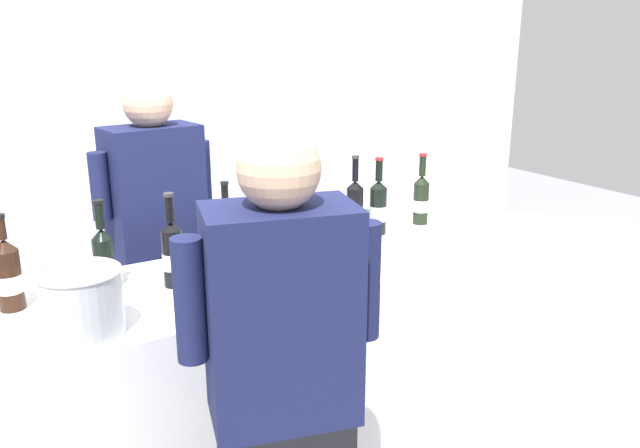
# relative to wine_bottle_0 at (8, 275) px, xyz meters

# --- Properties ---
(wall_back) EXTENTS (8.00, 0.10, 2.80)m
(wall_back) POSITION_rel_wine_bottle_0_xyz_m (0.92, 2.48, 0.27)
(wall_back) COLOR white
(wall_back) RESTS_ON ground_plane
(counter) EXTENTS (2.24, 0.67, 1.01)m
(counter) POSITION_rel_wine_bottle_0_xyz_m (0.92, -0.12, -0.62)
(counter) COLOR white
(counter) RESTS_ON ground_plane
(wine_bottle_0) EXTENTS (0.08, 0.08, 0.32)m
(wine_bottle_0) POSITION_rel_wine_bottle_0_xyz_m (0.00, 0.00, 0.00)
(wine_bottle_0) COLOR black
(wine_bottle_0) RESTS_ON counter
(wine_bottle_1) EXTENTS (0.08, 0.08, 0.32)m
(wine_bottle_1) POSITION_rel_wine_bottle_0_xyz_m (0.79, 0.08, -0.00)
(wine_bottle_1) COLOR black
(wine_bottle_1) RESTS_ON counter
(wine_bottle_2) EXTENTS (0.07, 0.07, 0.34)m
(wine_bottle_2) POSITION_rel_wine_bottle_0_xyz_m (1.77, 0.08, 0.00)
(wine_bottle_2) COLOR black
(wine_bottle_2) RESTS_ON counter
(wine_bottle_3) EXTENTS (0.07, 0.07, 0.32)m
(wine_bottle_3) POSITION_rel_wine_bottle_0_xyz_m (1.00, -0.08, 0.00)
(wine_bottle_3) COLOR black
(wine_bottle_3) RESTS_ON counter
(wine_bottle_4) EXTENTS (0.07, 0.07, 0.33)m
(wine_bottle_4) POSITION_rel_wine_bottle_0_xyz_m (0.30, 0.00, 0.01)
(wine_bottle_4) COLOR black
(wine_bottle_4) RESTS_ON counter
(wine_bottle_5) EXTENTS (0.08, 0.08, 0.35)m
(wine_bottle_5) POSITION_rel_wine_bottle_0_xyz_m (0.68, -0.30, 0.02)
(wine_bottle_5) COLOR black
(wine_bottle_5) RESTS_ON counter
(wine_bottle_6) EXTENTS (0.08, 0.08, 0.35)m
(wine_bottle_6) POSITION_rel_wine_bottle_0_xyz_m (1.50, 0.05, 0.01)
(wine_bottle_6) COLOR black
(wine_bottle_6) RESTS_ON counter
(wine_bottle_7) EXTENTS (0.07, 0.07, 0.36)m
(wine_bottle_7) POSITION_rel_wine_bottle_0_xyz_m (1.39, 0.07, 0.02)
(wine_bottle_7) COLOR black
(wine_bottle_7) RESTS_ON counter
(wine_bottle_8) EXTENTS (0.07, 0.07, 0.34)m
(wine_bottle_8) POSITION_rel_wine_bottle_0_xyz_m (0.52, -0.08, 0.01)
(wine_bottle_8) COLOR black
(wine_bottle_8) RESTS_ON counter
(wine_glass) EXTENTS (0.08, 0.08, 0.19)m
(wine_glass) POSITION_rel_wine_bottle_0_xyz_m (1.07, -0.23, 0.01)
(wine_glass) COLOR silver
(wine_glass) RESTS_ON counter
(ice_bucket) EXTENTS (0.25, 0.25, 0.20)m
(ice_bucket) POSITION_rel_wine_bottle_0_xyz_m (0.17, -0.31, -0.02)
(ice_bucket) COLOR silver
(ice_bucket) RESTS_ON counter
(person_server) EXTENTS (0.56, 0.29, 1.69)m
(person_server) POSITION_rel_wine_bottle_0_xyz_m (0.67, 0.61, -0.30)
(person_server) COLOR black
(person_server) RESTS_ON ground_plane
(person_guest) EXTENTS (0.54, 0.33, 1.66)m
(person_guest) POSITION_rel_wine_bottle_0_xyz_m (0.59, -0.77, -0.31)
(person_guest) COLOR black
(person_guest) RESTS_ON ground_plane
(potted_shrub) EXTENTS (0.51, 0.55, 0.85)m
(potted_shrub) POSITION_rel_wine_bottle_0_xyz_m (1.96, 0.94, -0.54)
(potted_shrub) COLOR brown
(potted_shrub) RESTS_ON ground_plane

